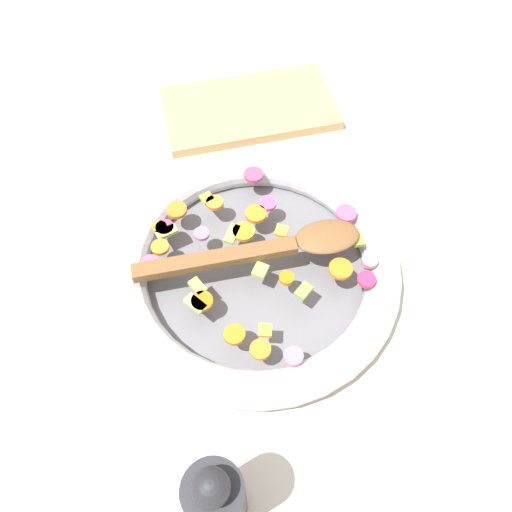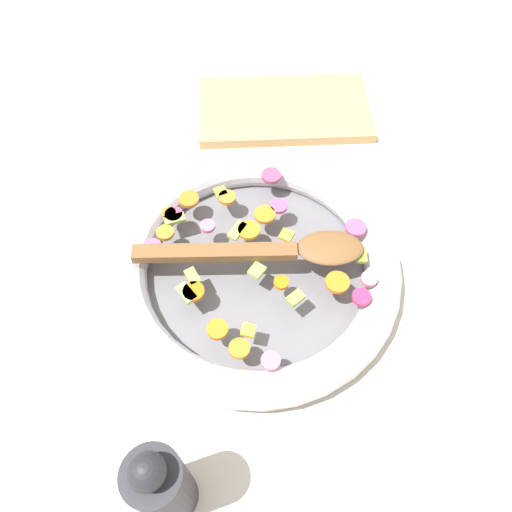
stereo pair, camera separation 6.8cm
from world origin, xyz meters
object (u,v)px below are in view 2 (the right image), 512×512
object	(u,v)px
skillet	(256,267)
pepper_mill	(162,486)
wooden_spoon	(274,251)
cutting_board	(284,109)

from	to	relation	value
skillet	pepper_mill	distance (m)	0.31
wooden_spoon	skillet	bearing A→B (deg)	-1.67
wooden_spoon	pepper_mill	xyz separation A→B (m)	(0.13, 0.29, 0.02)
wooden_spoon	cutting_board	size ratio (longest dim) A/B	1.03
wooden_spoon	cutting_board	xyz separation A→B (m)	(-0.04, -0.34, -0.05)
wooden_spoon	cutting_board	world-z (taller)	wooden_spoon
wooden_spoon	pepper_mill	bearing A→B (deg)	65.17
skillet	wooden_spoon	size ratio (longest dim) A/B	1.30
skillet	wooden_spoon	xyz separation A→B (m)	(-0.02, 0.00, 0.04)
wooden_spoon	pepper_mill	distance (m)	0.32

